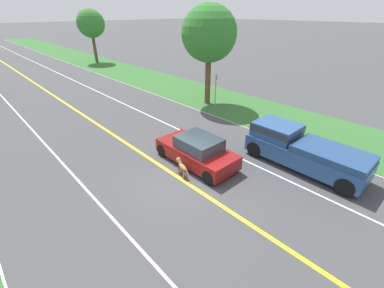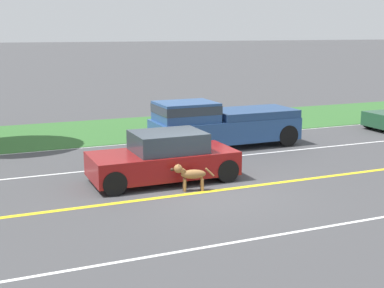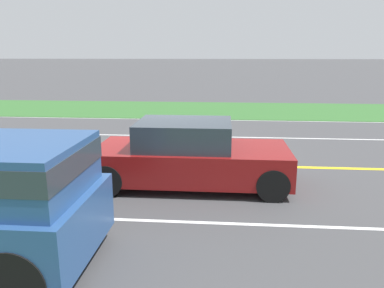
{
  "view_description": "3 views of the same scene",
  "coord_description": "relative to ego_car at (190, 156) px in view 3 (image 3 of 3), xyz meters",
  "views": [
    {
      "loc": [
        -6.21,
        -7.33,
        6.87
      ],
      "look_at": [
        1.48,
        0.95,
        0.97
      ],
      "focal_mm": 24.0,
      "sensor_mm": 36.0,
      "label": 1
    },
    {
      "loc": [
        -12.85,
        5.84,
        4.35
      ],
      "look_at": [
        1.15,
        -0.09,
        1.12
      ],
      "focal_mm": 50.0,
      "sensor_mm": 36.0,
      "label": 2
    },
    {
      "loc": [
        9.56,
        1.36,
        2.9
      ],
      "look_at": [
        1.05,
        0.65,
        0.83
      ],
      "focal_mm": 35.0,
      "sensor_mm": 36.0,
      "label": 3
    }
  ],
  "objects": [
    {
      "name": "ground_plane",
      "position": [
        -1.53,
        -0.65,
        -0.68
      ],
      "size": [
        400.0,
        400.0,
        0.0
      ],
      "primitive_type": "plane",
      "color": "#424244"
    },
    {
      "name": "centre_divider_line",
      "position": [
        -1.53,
        -0.65,
        -0.67
      ],
      "size": [
        0.18,
        160.0,
        0.01
      ],
      "primitive_type": "cube",
      "color": "yellow",
      "rests_on": "ground"
    },
    {
      "name": "lane_edge_line_left",
      "position": [
        -8.53,
        -0.65,
        -0.67
      ],
      "size": [
        0.14,
        160.0,
        0.01
      ],
      "primitive_type": "cube",
      "color": "white",
      "rests_on": "ground"
    },
    {
      "name": "lane_dash_same_dir",
      "position": [
        1.97,
        -0.65,
        -0.67
      ],
      "size": [
        0.1,
        160.0,
        0.01
      ],
      "primitive_type": "cube",
      "color": "white",
      "rests_on": "ground"
    },
    {
      "name": "lane_dash_oncoming",
      "position": [
        -5.03,
        -0.65,
        -0.67
      ],
      "size": [
        0.1,
        160.0,
        0.01
      ],
      "primitive_type": "cube",
      "color": "white",
      "rests_on": "ground"
    },
    {
      "name": "grass_verge_left",
      "position": [
        -11.53,
        -0.65,
        -0.66
      ],
      "size": [
        6.0,
        160.0,
        0.03
      ],
      "primitive_type": "cube",
      "color": "#33662D",
      "rests_on": "ground"
    },
    {
      "name": "ego_car",
      "position": [
        0.0,
        0.0,
        0.0
      ],
      "size": [
        1.93,
        4.26,
        1.46
      ],
      "color": "maroon",
      "rests_on": "ground"
    },
    {
      "name": "dog",
      "position": [
        -1.26,
        -0.29,
        -0.19
      ],
      "size": [
        0.45,
        1.21,
        0.79
      ],
      "rotation": [
        0.0,
        0.0,
        -0.26
      ],
      "color": "olive",
      "rests_on": "ground"
    }
  ]
}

